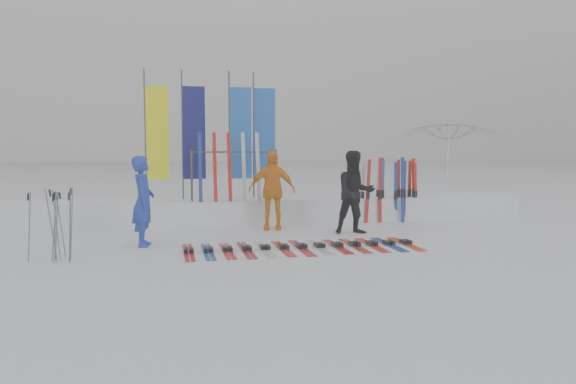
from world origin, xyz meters
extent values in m
plane|color=white|center=(0.00, 0.00, 0.00)|extent=(120.00, 120.00, 0.00)
cube|color=white|center=(0.00, 4.60, 0.30)|extent=(14.00, 1.60, 0.60)
imported|color=#1E39B2|center=(-2.65, 1.62, 0.87)|extent=(0.44, 0.65, 1.74)
imported|color=black|center=(1.83, 2.20, 0.91)|extent=(0.92, 0.73, 1.83)
imported|color=orange|center=(0.16, 3.20, 0.91)|extent=(1.14, 0.67, 1.83)
imported|color=white|center=(5.96, 5.75, 1.36)|extent=(3.18, 3.23, 2.72)
cube|color=red|center=(-1.83, 0.73, 0.04)|extent=(0.17, 1.69, 0.07)
cube|color=navy|center=(-1.48, 0.73, 0.04)|extent=(0.17, 1.62, 0.07)
cube|color=red|center=(-1.13, 0.73, 0.04)|extent=(0.17, 1.59, 0.07)
cube|color=#AF0E12|center=(-0.78, 0.73, 0.04)|extent=(0.17, 1.68, 0.07)
cube|color=silver|center=(-0.43, 0.73, 0.04)|extent=(0.17, 1.69, 0.07)
cube|color=red|center=(-0.08, 0.73, 0.04)|extent=(0.17, 1.60, 0.07)
cube|color=#AF0E13|center=(0.27, 0.73, 0.04)|extent=(0.17, 1.67, 0.07)
cube|color=#B5B8BC|center=(0.62, 0.73, 0.04)|extent=(0.17, 1.60, 0.07)
cube|color=#B2120E|center=(0.98, 0.73, 0.04)|extent=(0.17, 1.56, 0.07)
cube|color=#AD240D|center=(1.33, 0.73, 0.04)|extent=(0.17, 1.56, 0.07)
cube|color=red|center=(1.68, 0.73, 0.04)|extent=(0.17, 1.57, 0.07)
cube|color=navy|center=(2.03, 0.73, 0.04)|extent=(0.17, 1.58, 0.07)
cube|color=red|center=(2.38, 0.73, 0.04)|extent=(0.17, 1.58, 0.07)
cylinder|color=#595B60|center=(-4.43, 0.39, 0.59)|extent=(0.10, 0.07, 1.18)
cylinder|color=#595B60|center=(-4.06, 0.47, 0.58)|extent=(0.10, 0.12, 1.15)
cylinder|color=#595B60|center=(-3.80, 0.60, 0.62)|extent=(0.06, 0.17, 1.24)
cylinder|color=#595B60|center=(-4.02, 0.36, 0.59)|extent=(0.05, 0.16, 1.18)
cylinder|color=#595B60|center=(-4.02, 0.49, 0.60)|extent=(0.11, 0.03, 1.20)
cylinder|color=#595B60|center=(-4.02, 0.84, 0.58)|extent=(0.15, 0.02, 1.15)
cylinder|color=#595B60|center=(-4.03, 0.55, 0.58)|extent=(0.11, 0.13, 1.16)
cylinder|color=#595B60|center=(-3.83, 0.69, 0.59)|extent=(0.04, 0.06, 1.18)
cylinder|color=#595B60|center=(-4.11, 0.50, 0.62)|extent=(0.16, 0.06, 1.23)
cylinder|color=#595B60|center=(-3.78, 0.29, 0.59)|extent=(0.07, 0.06, 1.18)
cylinder|color=#383A3F|center=(-2.70, 4.84, 2.20)|extent=(0.04, 0.04, 3.20)
cube|color=#FAFB0D|center=(-2.41, 4.84, 2.25)|extent=(0.55, 0.03, 2.30)
cylinder|color=#383A3F|center=(-1.80, 4.76, 2.20)|extent=(0.04, 0.04, 3.20)
cube|color=#0C0F5A|center=(-1.51, 4.76, 2.25)|extent=(0.55, 0.03, 2.30)
cylinder|color=#383A3F|center=(-0.64, 4.74, 2.20)|extent=(0.04, 0.04, 3.20)
cube|color=blue|center=(-0.35, 4.74, 2.25)|extent=(0.55, 0.03, 2.30)
cylinder|color=#383A3F|center=(0.00, 4.89, 2.20)|extent=(0.04, 0.04, 3.20)
cube|color=blue|center=(0.29, 4.89, 2.25)|extent=(0.55, 0.03, 2.30)
cylinder|color=#383A3F|center=(-1.61, 3.95, 1.23)|extent=(0.04, 0.30, 1.23)
cylinder|color=#383A3F|center=(-1.61, 4.45, 1.23)|extent=(0.04, 0.30, 1.23)
cylinder|color=#383A3F|center=(0.39, 3.95, 1.23)|extent=(0.04, 0.30, 1.23)
cylinder|color=#383A3F|center=(0.39, 4.45, 1.23)|extent=(0.04, 0.30, 1.23)
cylinder|color=#383A3F|center=(-0.61, 4.20, 1.78)|extent=(2.00, 0.04, 0.04)
cube|color=red|center=(2.71, 3.75, 0.80)|extent=(0.09, 0.03, 1.60)
cube|color=navy|center=(3.62, 3.71, 0.82)|extent=(0.09, 0.04, 1.64)
cube|color=navy|center=(3.46, 4.68, 0.80)|extent=(0.09, 0.02, 1.61)
cube|color=navy|center=(3.46, 3.78, 0.76)|extent=(0.09, 0.03, 1.52)
cube|color=silver|center=(2.77, 4.74, 0.80)|extent=(0.09, 0.03, 1.60)
cube|color=red|center=(4.05, 3.88, 0.74)|extent=(0.09, 0.04, 1.49)
cube|color=navy|center=(3.15, 3.91, 0.77)|extent=(0.09, 0.02, 1.54)
cube|color=red|center=(3.98, 4.12, 0.77)|extent=(0.09, 0.03, 1.54)
cube|color=silver|center=(3.20, 4.33, 0.75)|extent=(0.09, 0.05, 1.49)
cube|color=red|center=(2.54, 4.43, 0.80)|extent=(0.09, 0.04, 1.61)
cube|color=red|center=(3.64, 4.03, 0.79)|extent=(0.09, 0.03, 1.58)
cube|color=red|center=(4.07, 4.02, 0.80)|extent=(0.09, 0.03, 1.61)
cube|color=navy|center=(3.69, 3.77, 0.78)|extent=(0.09, 0.04, 1.55)
cube|color=red|center=(3.34, 4.54, 0.81)|extent=(0.09, 0.04, 1.62)
cube|color=silver|center=(2.64, 3.94, 0.73)|extent=(0.09, 0.04, 1.47)
cube|color=red|center=(3.02, 3.73, 0.79)|extent=(0.09, 0.04, 1.57)
camera|label=1|loc=(-2.19, -9.46, 1.95)|focal=35.00mm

